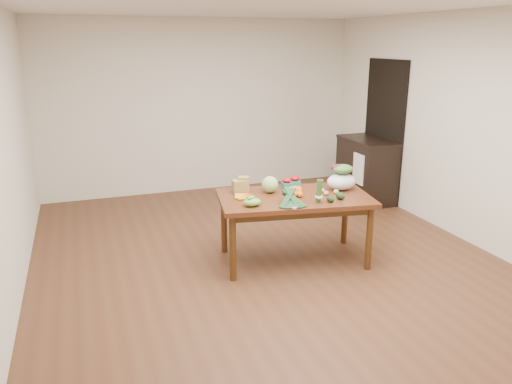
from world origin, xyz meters
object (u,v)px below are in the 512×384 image
object	(u,v)px
paper_bag	(240,185)
cabbage	(270,185)
dining_table	(294,228)
asparagus_bundle	(319,191)
cabinet	(366,170)
mandarin_cluster	(296,191)
salad_bag	(342,178)
kale_bunch	(292,199)

from	to	relation	value
paper_bag	cabbage	world-z (taller)	cabbage
dining_table	asparagus_bundle	size ratio (longest dim) A/B	6.45
cabinet	mandarin_cluster	bearing A→B (deg)	-138.70
salad_bag	cabbage	bearing A→B (deg)	168.58
paper_bag	asparagus_bundle	world-z (taller)	asparagus_bundle
paper_bag	kale_bunch	bearing A→B (deg)	-62.78
cabbage	asparagus_bundle	bearing A→B (deg)	-55.49
dining_table	paper_bag	size ratio (longest dim) A/B	7.00
kale_bunch	salad_bag	distance (m)	0.83
dining_table	salad_bag	size ratio (longest dim) A/B	4.79
cabinet	cabbage	world-z (taller)	cabinet
mandarin_cluster	kale_bunch	bearing A→B (deg)	-119.98
mandarin_cluster	asparagus_bundle	distance (m)	0.34
dining_table	salad_bag	world-z (taller)	salad_bag
mandarin_cluster	kale_bunch	world-z (taller)	kale_bunch
cabinet	mandarin_cluster	size ratio (longest dim) A/B	5.67
cabinet	paper_bag	world-z (taller)	cabinet
cabinet	salad_bag	size ratio (longest dim) A/B	3.03
kale_bunch	cabbage	bearing A→B (deg)	103.48
asparagus_bundle	salad_bag	world-z (taller)	salad_bag
paper_bag	kale_bunch	xyz separation A→B (m)	(0.33, -0.65, -0.00)
kale_bunch	dining_table	bearing A→B (deg)	70.88
cabbage	salad_bag	distance (m)	0.81
cabinet	mandarin_cluster	world-z (taller)	cabinet
mandarin_cluster	salad_bag	xyz separation A→B (m)	(0.57, 0.04, 0.08)
salad_bag	asparagus_bundle	bearing A→B (deg)	-142.54
cabinet	paper_bag	bearing A→B (deg)	-150.95
dining_table	cabinet	distance (m)	2.58
dining_table	paper_bag	xyz separation A→B (m)	(-0.50, 0.34, 0.46)
cabbage	salad_bag	bearing A→B (deg)	-11.42
cabbage	cabinet	bearing A→B (deg)	34.82
dining_table	kale_bunch	size ratio (longest dim) A/B	4.03
asparagus_bundle	salad_bag	xyz separation A→B (m)	(0.45, 0.34, 0.01)
dining_table	cabinet	size ratio (longest dim) A/B	1.58
mandarin_cluster	asparagus_bundle	size ratio (longest dim) A/B	0.72
asparagus_bundle	kale_bunch	bearing A→B (deg)	-168.86
cabinet	asparagus_bundle	world-z (taller)	asparagus_bundle
asparagus_bundle	paper_bag	bearing A→B (deg)	144.17
paper_bag	asparagus_bundle	distance (m)	0.91
dining_table	paper_bag	bearing A→B (deg)	154.91
dining_table	kale_bunch	world-z (taller)	kale_bunch
kale_bunch	salad_bag	bearing A→B (deg)	34.24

